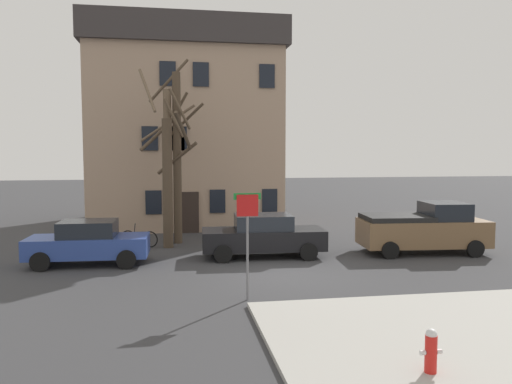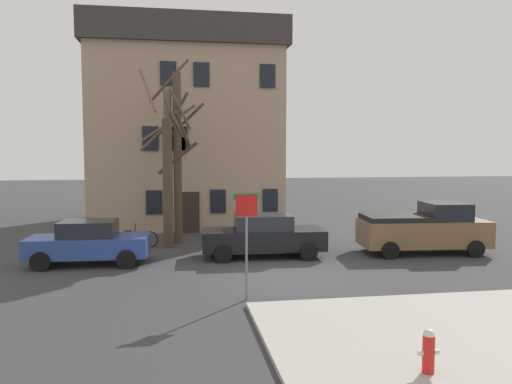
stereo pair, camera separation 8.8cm
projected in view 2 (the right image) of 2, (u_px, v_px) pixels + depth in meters
name	position (u px, v px, depth m)	size (l,w,h in m)	color
ground_plane	(279.00, 275.00, 16.93)	(120.00, 120.00, 0.00)	#38383A
sidewalk_slab	(502.00, 346.00, 10.55)	(9.86, 7.41, 0.12)	#A8A59E
building_main	(186.00, 126.00, 29.37)	(10.64, 9.00, 11.10)	tan
tree_bare_near	(169.00, 178.00, 21.56)	(2.55, 2.42, 5.88)	#4C3D2D
tree_bare_mid	(168.00, 159.00, 22.48)	(2.56, 2.58, 7.84)	brown
tree_bare_far	(177.00, 153.00, 22.54)	(2.53, 1.47, 8.46)	#4C3D2D
car_blue_sedan	(88.00, 243.00, 18.37)	(4.36, 2.09, 1.63)	#2D4799
car_black_sedan	(263.00, 236.00, 19.73)	(4.87, 2.25, 1.68)	black
pickup_truck_brown	(424.00, 229.00, 20.45)	(5.20, 2.58, 2.07)	brown
fire_hydrant	(429.00, 350.00, 9.12)	(0.42, 0.22, 0.82)	red
street_sign_pole	(246.00, 226.00, 13.85)	(0.76, 0.07, 3.01)	slate
bicycle_leaning	(139.00, 238.00, 21.83)	(1.63, 0.72, 1.03)	black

